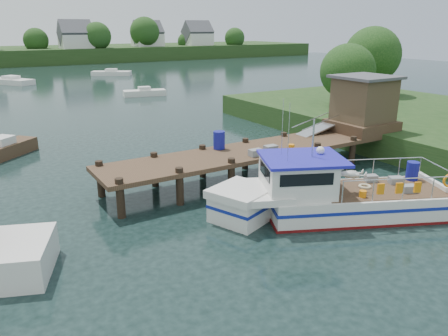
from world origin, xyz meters
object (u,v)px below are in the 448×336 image
moored_rowboat (3,150)px  moored_b (145,92)px  lobster_boat (325,196)px  moored_d (11,81)px  dock (330,121)px  moored_far (111,73)px  moored_c (295,97)px

moored_rowboat → moored_b: moored_rowboat is taller
lobster_boat → moored_d: bearing=120.0°
dock → moored_rowboat: 18.12m
moored_far → moored_c: (7.70, -33.33, 0.04)m
dock → moored_far: bearing=85.5°
dock → moored_d: size_ratio=2.57×
moored_far → moored_d: size_ratio=0.92×
lobster_boat → moored_d: size_ratio=1.40×
lobster_boat → moored_c: size_ratio=1.26×
moored_rowboat → moored_d: (4.57, 35.73, -0.04)m
moored_far → moored_c: moored_c is taller
lobster_boat → moored_b: bearing=104.4°
moored_far → moored_b: moored_far is taller
moored_c → moored_far: bearing=123.4°
moored_rowboat → moored_d: moored_rowboat is taller
lobster_boat → moored_c: lobster_boat is taller
moored_c → lobster_boat: bearing=-107.6°
dock → moored_b: dock is taller
dock → moored_rowboat: size_ratio=4.24×
moored_d → moored_c: bearing=-55.6°
dock → lobster_boat: lobster_boat is taller
dock → moored_far: size_ratio=2.80×
lobster_boat → moored_b: (5.68, 32.83, -0.46)m
moored_b → moored_d: 21.23m
dock → moored_d: dock is taller
lobster_boat → moored_rowboat: bearing=146.5°
moored_b → moored_d: (-10.79, 18.28, 0.04)m
lobster_boat → dock: bearing=69.3°
moored_rowboat → moored_b: 23.25m
moored_far → lobster_boat: bearing=-83.4°
dock → moored_rowboat: (-14.92, 10.13, -1.81)m
moored_rowboat → moored_b: size_ratio=0.85×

